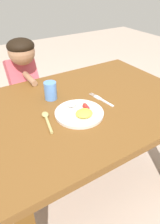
{
  "coord_description": "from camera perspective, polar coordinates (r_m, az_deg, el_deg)",
  "views": [
    {
      "loc": [
        -0.58,
        -0.87,
        1.34
      ],
      "look_at": [
        -0.11,
        -0.1,
        0.72
      ],
      "focal_mm": 32.73,
      "sensor_mm": 36.0,
      "label": 1
    }
  ],
  "objects": [
    {
      "name": "ground_plane",
      "position": [
        1.7,
        1.32,
        -17.64
      ],
      "size": [
        8.0,
        8.0,
        0.0
      ],
      "primitive_type": "plane",
      "color": "#B39E8E"
    },
    {
      "name": "plate",
      "position": [
        1.1,
        -0.07,
        -0.13
      ],
      "size": [
        0.27,
        0.27,
        0.05
      ],
      "color": "silver",
      "rests_on": "dining_table"
    },
    {
      "name": "drinking_cup",
      "position": [
        1.24,
        -8.25,
        5.91
      ],
      "size": [
        0.07,
        0.07,
        0.11
      ],
      "primitive_type": "cylinder",
      "color": "#5587D1",
      "rests_on": "dining_table"
    },
    {
      "name": "person",
      "position": [
        1.72,
        -15.08,
        6.23
      ],
      "size": [
        0.22,
        0.38,
        0.98
      ],
      "rotation": [
        0.0,
        0.0,
        3.14
      ],
      "color": "#4B556B",
      "rests_on": "ground_plane"
    },
    {
      "name": "spoon",
      "position": [
        1.08,
        -9.28,
        -1.9
      ],
      "size": [
        0.06,
        0.18,
        0.02
      ],
      "rotation": [
        0.0,
        0.0,
        1.35
      ],
      "color": "tan",
      "rests_on": "dining_table"
    },
    {
      "name": "dining_table",
      "position": [
        1.28,
        1.66,
        -1.03
      ],
      "size": [
        1.29,
        0.92,
        0.7
      ],
      "color": "brown",
      "rests_on": "ground_plane"
    },
    {
      "name": "fork",
      "position": [
        1.24,
        6.05,
        3.44
      ],
      "size": [
        0.04,
        0.2,
        0.01
      ],
      "rotation": [
        0.0,
        0.0,
        1.7
      ],
      "color": "silver",
      "rests_on": "dining_table"
    }
  ]
}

